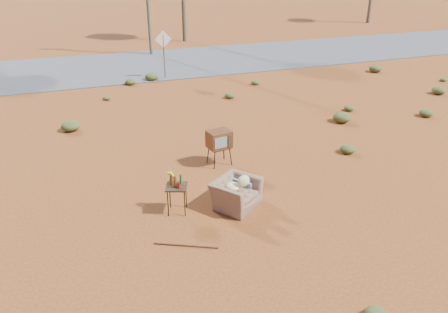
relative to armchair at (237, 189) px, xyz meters
name	(u,v)px	position (x,y,z in m)	size (l,w,h in m)	color
ground	(225,212)	(-0.39, -0.24, -0.41)	(140.00, 140.00, 0.00)	#954B1D
highway	(123,66)	(-0.39, 14.76, -0.39)	(140.00, 7.00, 0.04)	#565659
armchair	(237,189)	(0.00, 0.00, 0.00)	(1.30, 1.30, 0.89)	brown
tv_unit	(219,140)	(0.34, 2.16, 0.32)	(0.68, 0.58, 0.98)	black
side_table	(175,184)	(-1.40, 0.20, 0.27)	(0.59, 0.59, 0.94)	#3C2715
rusty_bar	(186,246)	(-1.56, -1.14, -0.40)	(0.03, 0.03, 1.30)	#532E16
road_sign	(164,46)	(1.11, 11.76, 1.09)	(0.78, 0.06, 2.19)	brown
scrub_patch	(149,141)	(-1.21, 4.17, -0.27)	(17.49, 8.07, 0.33)	#4F5926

